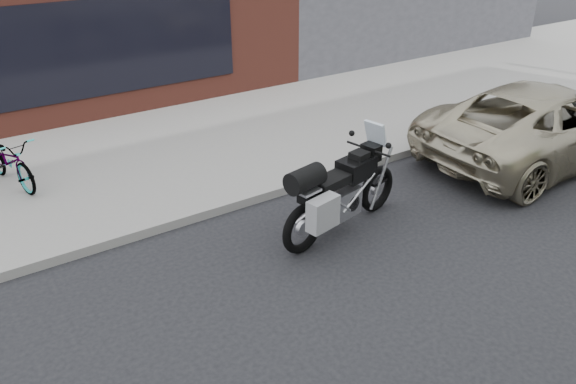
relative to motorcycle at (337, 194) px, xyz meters
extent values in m
plane|color=black|center=(-1.23, -2.54, -0.68)|extent=(120.00, 120.00, 0.00)
cube|color=gray|center=(-1.23, 4.46, -0.60)|extent=(44.00, 6.00, 0.15)
cube|color=black|center=(-3.23, 6.43, 1.02)|extent=(10.00, 0.08, 2.00)
torus|color=black|center=(-0.68, -0.11, -0.30)|extent=(0.77, 0.27, 0.76)
torus|color=black|center=(0.99, 0.23, -0.30)|extent=(0.77, 0.27, 0.76)
cube|color=#B7B7BC|center=(0.10, 0.05, -0.20)|extent=(0.68, 0.46, 0.43)
cube|color=black|center=(0.44, 0.11, 0.26)|extent=(0.63, 0.47, 0.30)
cube|color=black|center=(-0.12, 0.00, 0.24)|extent=(0.68, 0.44, 0.14)
cube|color=black|center=(-0.51, -0.08, 0.15)|extent=(0.39, 0.31, 0.16)
cube|color=black|center=(0.77, 0.18, 0.41)|extent=(0.26, 0.31, 0.25)
cube|color=silver|center=(0.85, 0.20, 0.69)|extent=(0.23, 0.37, 0.38)
cylinder|color=black|center=(0.69, 0.17, 0.49)|extent=(0.19, 0.79, 0.03)
cube|color=#B7B7BC|center=(-0.65, -0.10, 0.31)|extent=(0.38, 0.40, 0.03)
cube|color=gray|center=(-0.55, -0.39, 0.03)|extent=(0.51, 0.30, 0.46)
cylinder|color=black|center=(-0.65, -0.10, 0.47)|extent=(0.60, 0.42, 0.32)
cylinder|color=#B7B7BC|center=(-0.38, 0.14, -0.28)|extent=(0.64, 0.21, 0.22)
imported|color=tan|center=(5.02, 0.06, 0.05)|extent=(5.26, 2.50, 1.45)
imported|color=gray|center=(-3.73, 4.12, -0.09)|extent=(0.98, 1.76, 0.87)
camera|label=1|loc=(-4.58, -5.62, 3.80)|focal=35.00mm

